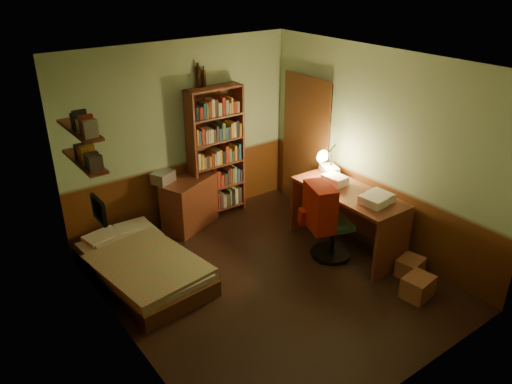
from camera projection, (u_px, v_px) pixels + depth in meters
floor at (268, 281)px, 6.06m from camera, size 3.50×4.00×0.02m
ceiling at (271, 63)px, 4.94m from camera, size 3.50×4.00×0.02m
wall_back at (181, 136)px, 6.96m from camera, size 3.50×0.02×2.60m
wall_left at (117, 231)px, 4.56m from camera, size 0.02×4.00×2.60m
wall_right at (377, 150)px, 6.44m from camera, size 0.02×4.00×2.60m
wall_front at (421, 266)px, 4.04m from camera, size 3.50×0.02×2.60m
doorway at (307, 145)px, 7.50m from camera, size 0.06×0.90×2.00m
door_trim at (305, 145)px, 7.48m from camera, size 0.02×0.98×2.08m
bed at (141, 259)px, 6.01m from camera, size 1.13×1.89×0.54m
dresser at (190, 203)px, 7.15m from camera, size 0.92×0.70×0.73m
mini_stereo at (163, 177)px, 6.88m from camera, size 0.36×0.33×0.16m
bookshelf at (216, 154)px, 7.23m from camera, size 0.84×0.27×1.95m
bottle_left at (198, 77)px, 6.74m from camera, size 0.09×0.09×0.27m
bottle_right at (204, 78)px, 6.80m from camera, size 0.06×0.06×0.22m
desk at (347, 220)px, 6.58m from camera, size 0.67×1.58×0.84m
paper_stack at (329, 170)px, 6.90m from camera, size 0.29×0.33×0.11m
desk_lamp at (331, 155)px, 6.84m from camera, size 0.17×0.17×0.52m
office_chair at (333, 227)px, 6.39m from camera, size 0.53×0.50×0.86m
red_jacket at (313, 175)px, 6.10m from camera, size 0.43×0.56×0.58m
wall_shelf_lower at (84, 161)px, 5.29m from camera, size 0.20×0.90×0.03m
wall_shelf_upper at (79, 130)px, 5.14m from camera, size 0.20×0.90×0.03m
framed_picture at (99, 210)px, 5.04m from camera, size 0.04×0.32×0.26m
cardboard_box_a at (418, 287)px, 5.73m from camera, size 0.38×0.32×0.26m
cardboard_box_b at (410, 267)px, 6.13m from camera, size 0.37×0.32×0.23m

